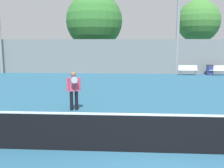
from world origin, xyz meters
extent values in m
plane|color=#285B7A|center=(0.00, 0.00, 0.00)|extent=(100.00, 100.00, 0.00)
cube|color=black|center=(0.00, 0.00, 0.48)|extent=(9.91, 0.03, 0.97)
cube|color=white|center=(0.00, 0.00, 0.99)|extent=(9.91, 0.04, 0.05)
cylinder|color=black|center=(-3.10, 4.05, 0.40)|extent=(0.14, 0.14, 0.80)
cylinder|color=black|center=(-2.91, 4.12, 0.40)|extent=(0.14, 0.14, 0.80)
cube|color=#DB4C6B|center=(-3.00, 4.09, 1.08)|extent=(0.42, 0.31, 0.55)
cylinder|color=#DB4C6B|center=(-3.23, 4.01, 1.09)|extent=(0.10, 0.10, 0.54)
cylinder|color=#DB4C6B|center=(-2.78, 4.16, 1.09)|extent=(0.10, 0.10, 0.54)
sphere|color=#8E6647|center=(-3.00, 4.09, 1.50)|extent=(0.22, 0.22, 0.22)
cylinder|color=black|center=(-2.91, 3.82, 1.05)|extent=(0.03, 0.03, 0.22)
torus|color=#28519E|center=(-2.91, 3.82, 1.31)|extent=(0.30, 0.12, 0.31)
cylinder|color=silver|center=(-2.91, 3.82, 1.31)|extent=(0.25, 0.09, 0.27)
cube|color=white|center=(4.35, 16.35, 0.43)|extent=(1.61, 0.40, 0.04)
cylinder|color=gray|center=(3.71, 16.35, 0.20)|extent=(0.06, 0.06, 0.41)
cylinder|color=gray|center=(4.99, 16.35, 0.20)|extent=(0.06, 0.06, 0.41)
cube|color=white|center=(4.35, 16.53, 0.65)|extent=(1.61, 0.04, 0.40)
cube|color=white|center=(7.14, 16.35, 0.43)|extent=(2.07, 0.40, 0.04)
cylinder|color=gray|center=(6.32, 16.35, 0.20)|extent=(0.06, 0.06, 0.41)
cube|color=white|center=(7.14, 16.53, 0.65)|extent=(2.07, 0.04, 0.40)
cylinder|color=#939399|center=(3.51, 17.24, 5.03)|extent=(0.29, 0.29, 10.07)
cylinder|color=navy|center=(6.23, 16.54, 0.42)|extent=(0.58, 0.58, 0.84)
cylinder|color=#333338|center=(6.23, 16.54, 0.86)|extent=(0.61, 0.61, 0.04)
cube|color=gray|center=(0.00, 17.19, 1.53)|extent=(32.15, 0.06, 3.07)
cylinder|color=brown|center=(6.78, 23.27, 1.60)|extent=(0.32, 0.32, 3.20)
sphere|color=#428438|center=(6.78, 23.27, 5.05)|extent=(4.61, 4.61, 4.61)
cylinder|color=brown|center=(-4.43, 21.90, 1.33)|extent=(0.46, 0.46, 2.66)
sphere|color=#387A33|center=(-4.43, 21.90, 5.04)|extent=(5.94, 5.94, 5.94)
camera|label=1|loc=(-0.77, -6.38, 2.78)|focal=42.00mm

